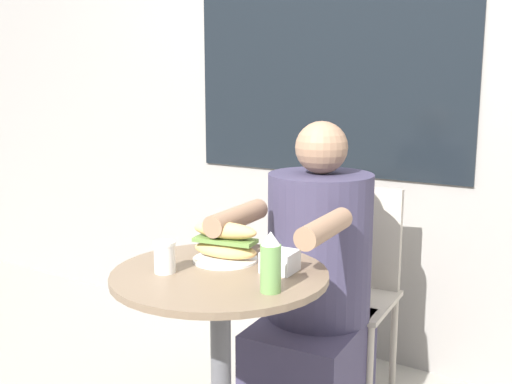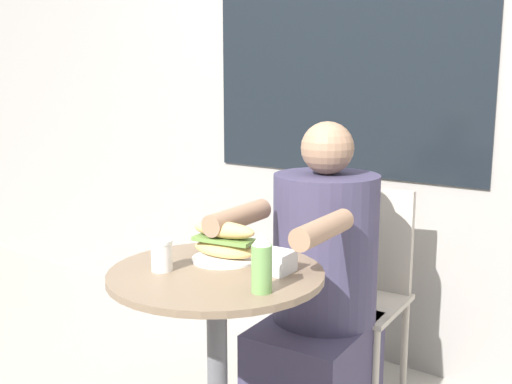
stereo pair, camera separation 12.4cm
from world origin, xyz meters
The scene contains 8 objects.
storefront_wall centered at (0.00, 1.25, 1.40)m, with size 8.00×0.09×2.80m.
cafe_table centered at (0.00, 0.00, 0.55)m, with size 0.62×0.62×0.76m.
diner_chair centered at (0.04, 0.86, 0.52)m, with size 0.41×0.41×0.87m.
seated_diner centered at (0.05, 0.51, 0.50)m, with size 0.41×0.68×1.16m.
sandwich_on_plate centered at (-0.05, 0.09, 0.81)m, with size 0.21×0.20×0.12m.
drink_cup centered at (-0.13, -0.09, 0.81)m, with size 0.06×0.06×0.09m.
napkin_box centered at (0.14, 0.09, 0.79)m, with size 0.10×0.10×0.06m.
condiment_bottle centered at (0.21, -0.06, 0.84)m, with size 0.05×0.05×0.16m.
Camera 1 is at (0.97, -1.32, 1.29)m, focal length 42.00 mm.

